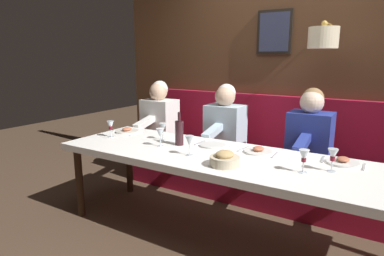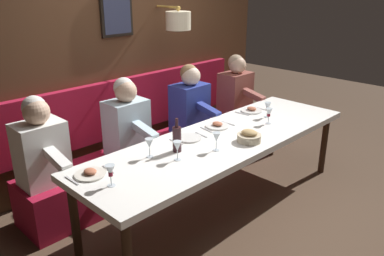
{
  "view_description": "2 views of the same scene",
  "coord_description": "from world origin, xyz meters",
  "px_view_note": "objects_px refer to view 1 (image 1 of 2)",
  "views": [
    {
      "loc": [
        -2.32,
        -1.1,
        1.52
      ],
      "look_at": [
        0.05,
        0.37,
        0.92
      ],
      "focal_mm": 30.82,
      "sensor_mm": 36.0,
      "label": 1
    },
    {
      "loc": [
        -2.18,
        2.63,
        2.12
      ],
      "look_at": [
        0.05,
        0.37,
        0.92
      ],
      "focal_mm": 36.69,
      "sensor_mm": 36.0,
      "label": 2
    }
  ],
  "objects_px": {
    "wine_glass_1": "(333,156)",
    "wine_glass_0": "(304,157)",
    "diner_near": "(310,133)",
    "wine_glass_4": "(163,128)",
    "wine_glass_5": "(111,126)",
    "wine_bottle": "(179,132)",
    "dining_table": "(227,163)",
    "diner_middle": "(225,123)",
    "diner_far": "(159,115)",
    "wine_glass_2": "(160,134)",
    "wine_glass_3": "(189,141)",
    "bread_bowl": "(225,159)"
  },
  "relations": [
    {
      "from": "dining_table",
      "to": "wine_glass_4",
      "type": "xyz_separation_m",
      "value": [
        0.16,
        0.76,
        0.18
      ]
    },
    {
      "from": "wine_glass_1",
      "to": "wine_glass_4",
      "type": "distance_m",
      "value": 1.54
    },
    {
      "from": "diner_far",
      "to": "wine_bottle",
      "type": "bearing_deg",
      "value": -133.83
    },
    {
      "from": "dining_table",
      "to": "wine_glass_0",
      "type": "xyz_separation_m",
      "value": [
        -0.08,
        -0.61,
        0.17
      ]
    },
    {
      "from": "diner_middle",
      "to": "wine_glass_5",
      "type": "height_order",
      "value": "diner_middle"
    },
    {
      "from": "diner_far",
      "to": "wine_glass_5",
      "type": "relative_size",
      "value": 4.82
    },
    {
      "from": "dining_table",
      "to": "wine_glass_1",
      "type": "height_order",
      "value": "wine_glass_1"
    },
    {
      "from": "diner_near",
      "to": "wine_glass_2",
      "type": "bearing_deg",
      "value": 130.71
    },
    {
      "from": "wine_glass_5",
      "to": "wine_glass_1",
      "type": "bearing_deg",
      "value": -87.97
    },
    {
      "from": "diner_middle",
      "to": "wine_glass_1",
      "type": "relative_size",
      "value": 4.82
    },
    {
      "from": "wine_glass_0",
      "to": "wine_glass_3",
      "type": "bearing_deg",
      "value": 94.25
    },
    {
      "from": "wine_glass_0",
      "to": "diner_near",
      "type": "bearing_deg",
      "value": 9.95
    },
    {
      "from": "diner_middle",
      "to": "wine_bottle",
      "type": "height_order",
      "value": "diner_middle"
    },
    {
      "from": "wine_bottle",
      "to": "diner_middle",
      "type": "bearing_deg",
      "value": -4.65
    },
    {
      "from": "wine_glass_1",
      "to": "wine_glass_0",
      "type": "bearing_deg",
      "value": 127.8
    },
    {
      "from": "dining_table",
      "to": "wine_bottle",
      "type": "relative_size",
      "value": 9.95
    },
    {
      "from": "dining_table",
      "to": "diner_far",
      "type": "bearing_deg",
      "value": 56.95
    },
    {
      "from": "wine_glass_3",
      "to": "bread_bowl",
      "type": "height_order",
      "value": "wine_glass_3"
    },
    {
      "from": "wine_glass_3",
      "to": "wine_bottle",
      "type": "bearing_deg",
      "value": 47.66
    },
    {
      "from": "dining_table",
      "to": "diner_near",
      "type": "distance_m",
      "value": 1.0
    },
    {
      "from": "diner_near",
      "to": "wine_glass_4",
      "type": "xyz_separation_m",
      "value": [
        -0.73,
        1.21,
        0.04
      ]
    },
    {
      "from": "diner_near",
      "to": "diner_middle",
      "type": "relative_size",
      "value": 1.0
    },
    {
      "from": "diner_middle",
      "to": "wine_glass_4",
      "type": "distance_m",
      "value": 0.79
    },
    {
      "from": "dining_table",
      "to": "wine_glass_3",
      "type": "distance_m",
      "value": 0.35
    },
    {
      "from": "diner_far",
      "to": "wine_glass_3",
      "type": "bearing_deg",
      "value": -133.49
    },
    {
      "from": "diner_near",
      "to": "wine_glass_1",
      "type": "bearing_deg",
      "value": -158.27
    },
    {
      "from": "wine_glass_5",
      "to": "wine_bottle",
      "type": "distance_m",
      "value": 0.76
    },
    {
      "from": "wine_glass_5",
      "to": "wine_glass_3",
      "type": "bearing_deg",
      "value": -96.88
    },
    {
      "from": "diner_near",
      "to": "dining_table",
      "type": "bearing_deg",
      "value": 153.2
    },
    {
      "from": "wine_glass_3",
      "to": "wine_glass_4",
      "type": "height_order",
      "value": "same"
    },
    {
      "from": "bread_bowl",
      "to": "wine_glass_5",
      "type": "bearing_deg",
      "value": 81.41
    },
    {
      "from": "dining_table",
      "to": "diner_near",
      "type": "xyz_separation_m",
      "value": [
        0.88,
        -0.45,
        0.13
      ]
    },
    {
      "from": "wine_glass_4",
      "to": "bread_bowl",
      "type": "distance_m",
      "value": 0.94
    },
    {
      "from": "wine_glass_3",
      "to": "bread_bowl",
      "type": "xyz_separation_m",
      "value": [
        -0.08,
        -0.36,
        -0.07
      ]
    },
    {
      "from": "diner_near",
      "to": "diner_far",
      "type": "xyz_separation_m",
      "value": [
        0.0,
        1.8,
        0.0
      ]
    },
    {
      "from": "diner_near",
      "to": "wine_bottle",
      "type": "relative_size",
      "value": 2.64
    },
    {
      "from": "wine_glass_0",
      "to": "wine_glass_5",
      "type": "bearing_deg",
      "value": 88.34
    },
    {
      "from": "diner_far",
      "to": "wine_glass_2",
      "type": "xyz_separation_m",
      "value": [
        -0.93,
        -0.72,
        0.04
      ]
    },
    {
      "from": "wine_glass_5",
      "to": "wine_bottle",
      "type": "relative_size",
      "value": 0.55
    },
    {
      "from": "wine_glass_3",
      "to": "wine_glass_5",
      "type": "height_order",
      "value": "same"
    },
    {
      "from": "wine_glass_4",
      "to": "diner_middle",
      "type": "bearing_deg",
      "value": -22.85
    },
    {
      "from": "diner_near",
      "to": "wine_glass_0",
      "type": "xyz_separation_m",
      "value": [
        -0.96,
        -0.17,
        0.04
      ]
    },
    {
      "from": "wine_glass_2",
      "to": "wine_bottle",
      "type": "xyz_separation_m",
      "value": [
        0.13,
        -0.12,
        -0.0
      ]
    },
    {
      "from": "dining_table",
      "to": "wine_glass_3",
      "type": "height_order",
      "value": "wine_glass_3"
    },
    {
      "from": "dining_table",
      "to": "wine_glass_3",
      "type": "bearing_deg",
      "value": 118.72
    },
    {
      "from": "diner_near",
      "to": "wine_glass_3",
      "type": "height_order",
      "value": "diner_near"
    },
    {
      "from": "diner_far",
      "to": "wine_glass_2",
      "type": "bearing_deg",
      "value": -142.37
    },
    {
      "from": "wine_glass_1",
      "to": "bread_bowl",
      "type": "xyz_separation_m",
      "value": [
        -0.28,
        0.69,
        -0.07
      ]
    },
    {
      "from": "wine_glass_0",
      "to": "wine_glass_1",
      "type": "relative_size",
      "value": 1.0
    },
    {
      "from": "wine_glass_0",
      "to": "wine_glass_5",
      "type": "height_order",
      "value": "same"
    }
  ]
}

